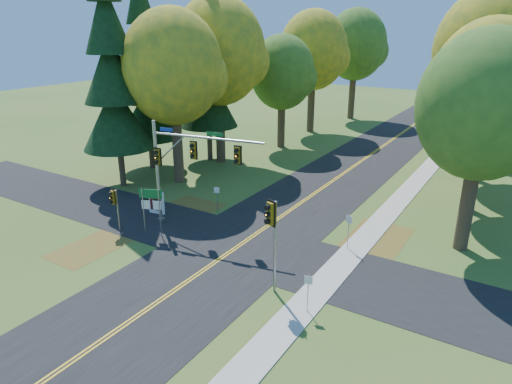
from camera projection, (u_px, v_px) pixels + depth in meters
The scene contains 29 objects.
ground at pixel (221, 258), 26.38m from camera, with size 160.00×160.00×0.00m, color #335D21.
road_main at pixel (221, 258), 26.37m from camera, with size 8.00×160.00×0.02m, color black.
road_cross at pixel (240, 245), 27.97m from camera, with size 60.00×6.00×0.02m, color black.
centerline_left at pixel (220, 257), 26.42m from camera, with size 0.10×160.00×0.01m, color gold.
centerline_right at pixel (223, 258), 26.32m from camera, with size 0.10×160.00×0.01m, color gold.
sidewalk_east at pixel (319, 289), 23.29m from camera, with size 1.60×160.00×0.06m, color #9E998E.
leaf_patch_w_near at pixel (181, 212), 32.79m from camera, with size 4.00×6.00×0.00m, color brown.
leaf_patch_e at pixel (370, 246), 27.77m from camera, with size 3.50×8.00×0.00m, color brown.
leaf_patch_w_far at pixel (92, 247), 27.71m from camera, with size 3.00×5.00×0.00m, color brown.
tree_w_a at pixel (174, 68), 36.10m from camera, with size 8.00×8.00×14.15m.
tree_e_a at pixel (485, 107), 24.67m from camera, with size 7.20×7.20×12.73m.
tree_w_b at pixel (219, 52), 41.59m from camera, with size 8.60×8.60×15.38m.
tree_e_b at pixel (490, 86), 30.26m from camera, with size 7.60×7.60×13.33m.
tree_w_c at pixel (283, 73), 47.86m from camera, with size 6.80×6.80×11.91m.
tree_e_c at pixel (491, 52), 36.65m from camera, with size 8.80×8.80×15.79m.
tree_w_d at pixel (314, 51), 54.45m from camera, with size 8.20×8.20×14.56m.
tree_e_d at pixel (491, 73), 45.10m from camera, with size 7.00×7.00×12.32m.
tree_w_e at pixel (356, 45), 62.44m from camera, with size 8.40×8.40×14.97m.
pine_a at pixel (112, 73), 35.19m from camera, with size 5.60×5.60×19.48m.
pine_b at pixel (146, 79), 40.27m from camera, with size 5.60×5.60×17.31m.
pine_c at pixel (207, 59), 42.23m from camera, with size 5.60×5.60×20.56m.
traffic_mast at pixel (182, 162), 28.94m from camera, with size 7.65×1.82×7.03m.
east_signal_pole at pixel (272, 224), 21.70m from camera, with size 0.56×0.67×5.00m.
ped_signal_pole at pixel (114, 200), 29.05m from camera, with size 0.46×0.54×2.93m.
route_sign_cluster at pixel (151, 202), 28.51m from camera, with size 1.40×0.61×3.20m.
info_kiosk at pixel (156, 203), 32.37m from camera, with size 1.22×0.35×1.68m.
reg_sign_e_north at pixel (349, 226), 26.96m from camera, with size 0.41×0.17×2.24m.
reg_sign_e_south at pixel (308, 287), 20.98m from camera, with size 0.37×0.15×1.99m.
reg_sign_w at pixel (217, 195), 32.20m from camera, with size 0.38×0.15×2.05m.
Camera 1 is at (14.11, -18.81, 12.71)m, focal length 32.00 mm.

